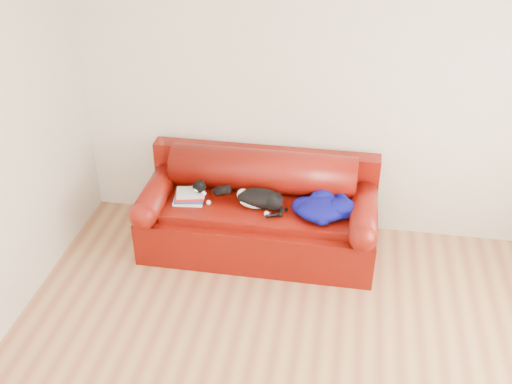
% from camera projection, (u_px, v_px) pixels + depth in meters
% --- Properties ---
extents(ground, '(4.50, 4.50, 0.00)m').
position_uv_depth(ground, '(291.00, 378.00, 4.30)').
color(ground, brown).
rests_on(ground, ground).
extents(room_shell, '(4.52, 4.02, 2.61)m').
position_uv_depth(room_shell, '(322.00, 179.00, 3.42)').
color(room_shell, beige).
rests_on(room_shell, ground).
extents(sofa_base, '(2.10, 0.90, 0.50)m').
position_uv_depth(sofa_base, '(259.00, 227.00, 5.50)').
color(sofa_base, '#430B02').
rests_on(sofa_base, ground).
extents(sofa_back, '(2.10, 1.01, 0.88)m').
position_uv_depth(sofa_back, '(263.00, 185.00, 5.54)').
color(sofa_back, '#430B02').
rests_on(sofa_back, ground).
extents(book_stack, '(0.28, 0.24, 0.10)m').
position_uv_depth(book_stack, '(190.00, 196.00, 5.36)').
color(book_stack, white).
rests_on(book_stack, sofa_base).
extents(cat, '(0.56, 0.35, 0.21)m').
position_uv_depth(cat, '(259.00, 199.00, 5.26)').
color(cat, black).
rests_on(cat, sofa_base).
extents(blanket, '(0.64, 0.54, 0.17)m').
position_uv_depth(blanket, '(323.00, 207.00, 5.17)').
color(blanket, '#020744').
rests_on(blanket, sofa_base).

